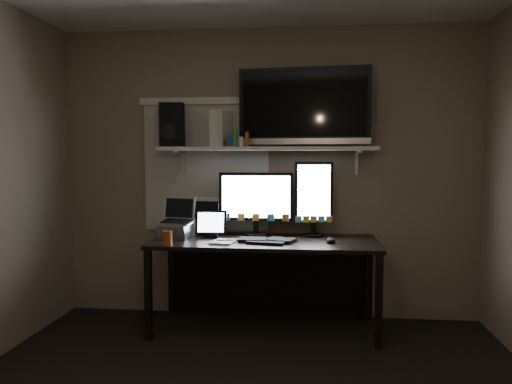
# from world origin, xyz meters

# --- Properties ---
(back_wall) EXTENTS (3.60, 0.00, 3.60)m
(back_wall) POSITION_xyz_m (0.00, 1.80, 1.25)
(back_wall) COLOR #826F5D
(back_wall) RESTS_ON floor
(window_blinds) EXTENTS (1.10, 0.02, 1.10)m
(window_blinds) POSITION_xyz_m (-0.55, 1.79, 1.30)
(window_blinds) COLOR beige
(window_blinds) RESTS_ON back_wall
(desk) EXTENTS (1.80, 0.75, 0.73)m
(desk) POSITION_xyz_m (0.00, 1.55, 0.55)
(desk) COLOR black
(desk) RESTS_ON floor
(wall_shelf) EXTENTS (1.80, 0.35, 0.03)m
(wall_shelf) POSITION_xyz_m (0.00, 1.62, 1.46)
(wall_shelf) COLOR silver
(wall_shelf) RESTS_ON back_wall
(monitor_landscape) EXTENTS (0.63, 0.07, 0.55)m
(monitor_landscape) POSITION_xyz_m (-0.09, 1.64, 1.01)
(monitor_landscape) COLOR black
(monitor_landscape) RESTS_ON desk
(monitor_portrait) EXTENTS (0.32, 0.08, 0.64)m
(monitor_portrait) POSITION_xyz_m (0.39, 1.65, 1.05)
(monitor_portrait) COLOR black
(monitor_portrait) RESTS_ON desk
(keyboard) EXTENTS (0.47, 0.25, 0.03)m
(keyboard) POSITION_xyz_m (0.02, 1.35, 0.74)
(keyboard) COLOR black
(keyboard) RESTS_ON desk
(mouse) EXTENTS (0.07, 0.11, 0.04)m
(mouse) POSITION_xyz_m (0.52, 1.35, 0.75)
(mouse) COLOR black
(mouse) RESTS_ON desk
(notepad) EXTENTS (0.20, 0.25, 0.01)m
(notepad) POSITION_xyz_m (-0.31, 1.27, 0.74)
(notepad) COLOR silver
(notepad) RESTS_ON desk
(tablet) EXTENTS (0.26, 0.11, 0.23)m
(tablet) POSITION_xyz_m (-0.45, 1.50, 0.84)
(tablet) COLOR black
(tablet) RESTS_ON desk
(file_sorter) EXTENTS (0.25, 0.14, 0.31)m
(file_sorter) POSITION_xyz_m (-0.53, 1.67, 0.88)
(file_sorter) COLOR black
(file_sorter) RESTS_ON desk
(laptop) EXTENTS (0.33, 0.29, 0.32)m
(laptop) POSITION_xyz_m (-0.73, 1.46, 0.89)
(laptop) COLOR #BABABF
(laptop) RESTS_ON desk
(cup) EXTENTS (0.10, 0.10, 0.11)m
(cup) POSITION_xyz_m (-0.71, 1.12, 0.78)
(cup) COLOR #91401A
(cup) RESTS_ON desk
(sticky_notes) EXTENTS (0.35, 0.29, 0.00)m
(sticky_notes) POSITION_xyz_m (-0.40, 1.33, 0.73)
(sticky_notes) COLOR yellow
(sticky_notes) RESTS_ON desk
(tv) EXTENTS (1.10, 0.30, 0.65)m
(tv) POSITION_xyz_m (0.31, 1.65, 1.81)
(tv) COLOR black
(tv) RESTS_ON wall_shelf
(game_console) EXTENTS (0.16, 0.27, 0.31)m
(game_console) POSITION_xyz_m (-0.39, 1.64, 1.63)
(game_console) COLOR beige
(game_console) RESTS_ON wall_shelf
(speaker) EXTENTS (0.24, 0.27, 0.36)m
(speaker) POSITION_xyz_m (-0.80, 1.61, 1.66)
(speaker) COLOR black
(speaker) RESTS_ON wall_shelf
(bottles) EXTENTS (0.23, 0.07, 0.14)m
(bottles) POSITION_xyz_m (-0.26, 1.56, 1.55)
(bottles) COLOR #A50F0C
(bottles) RESTS_ON wall_shelf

